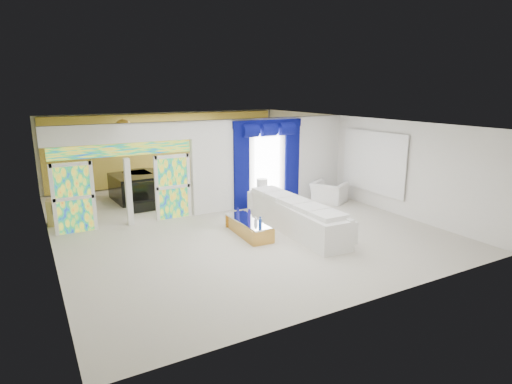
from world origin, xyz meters
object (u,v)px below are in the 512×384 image
console_table (270,201)px  armchair (329,192)px  white_sofa (295,217)px  grand_piano (134,187)px  coffee_table (249,228)px

console_table → armchair: size_ratio=1.14×
console_table → white_sofa: bearing=-104.1°
armchair → grand_piano: bearing=29.6°
grand_piano → white_sofa: bearing=-64.5°
coffee_table → armchair: armchair is taller
white_sofa → armchair: 3.40m
grand_piano → coffee_table: bearing=-74.8°
white_sofa → console_table: size_ratio=3.25×
coffee_table → console_table: (1.98, 2.20, 0.01)m
coffee_table → console_table: bearing=48.0°
white_sofa → coffee_table: 1.40m
white_sofa → console_table: (0.63, 2.50, -0.18)m
coffee_table → console_table: console_table is taller
white_sofa → armchair: size_ratio=3.70×
white_sofa → grand_piano: 6.53m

